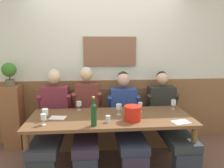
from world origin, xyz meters
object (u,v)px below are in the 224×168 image
(wine_bottle_green_tall, at_px, (94,114))
(wine_glass_mid_left, at_px, (119,107))
(wine_glass_near_bucket, at_px, (173,103))
(wine_glass_center_front, at_px, (140,105))
(wine_glass_mid_right, at_px, (79,104))
(person_center_right_seat, at_px, (126,116))
(water_tumbler_right, at_px, (108,119))
(wine_glass_left_end, at_px, (43,117))
(wall_bench, at_px, (107,128))
(person_center_left_seat, at_px, (52,117))
(ice_bucket, at_px, (133,113))
(wine_glass_center_rear, at_px, (45,112))
(dining_table, at_px, (111,122))
(person_left_seat, at_px, (87,116))
(person_right_seat, at_px, (168,116))
(potted_plant, at_px, (9,72))

(wine_bottle_green_tall, bearing_deg, wine_glass_mid_left, 47.44)
(wine_glass_near_bucket, relative_size, wine_glass_center_front, 1.02)
(wine_glass_mid_right, height_order, wine_glass_mid_left, wine_glass_mid_left)
(person_center_right_seat, distance_m, water_tumbler_right, 0.63)
(wine_bottle_green_tall, distance_m, wine_glass_left_end, 0.61)
(wall_bench, height_order, person_center_left_seat, person_center_left_seat)
(person_center_left_seat, relative_size, ice_bucket, 6.08)
(wine_glass_left_end, xyz_separation_m, wine_glass_center_rear, (-0.02, 0.17, 0.00))
(dining_table, distance_m, wine_glass_mid_left, 0.23)
(person_left_seat, bearing_deg, person_center_left_seat, 178.91)
(person_center_right_seat, relative_size, person_right_seat, 1.00)
(person_left_seat, xyz_separation_m, wine_glass_left_end, (-0.49, -0.54, 0.19))
(person_center_right_seat, xyz_separation_m, ice_bucket, (0.00, -0.49, 0.21))
(person_left_seat, height_order, wine_bottle_green_tall, person_left_seat)
(wine_glass_mid_right, bearing_deg, person_left_seat, -5.20)
(wine_glass_center_rear, height_order, water_tumbler_right, wine_glass_center_rear)
(wall_bench, bearing_deg, ice_bucket, -72.82)
(wall_bench, bearing_deg, wine_glass_near_bucket, -24.07)
(wine_glass_mid_right, relative_size, water_tumbler_right, 1.57)
(person_left_seat, distance_m, person_right_seat, 1.24)
(person_center_left_seat, bearing_deg, wine_glass_center_rear, -90.44)
(wine_glass_center_front, bearing_deg, wine_glass_left_end, -162.66)
(wine_glass_mid_right, height_order, water_tumbler_right, wine_glass_mid_right)
(wine_glass_mid_right, xyz_separation_m, potted_plant, (-1.09, 0.39, 0.44))
(wine_glass_near_bucket, bearing_deg, person_right_seat, 130.77)
(wine_glass_left_end, distance_m, wine_glass_near_bucket, 1.85)
(water_tumbler_right, bearing_deg, person_left_seat, 118.46)
(wine_bottle_green_tall, xyz_separation_m, wine_glass_mid_left, (0.34, 0.37, -0.04))
(person_center_left_seat, xyz_separation_m, person_left_seat, (0.51, -0.01, 0.01))
(person_left_seat, relative_size, wine_glass_mid_right, 10.15)
(wine_glass_left_end, height_order, water_tumbler_right, wine_glass_left_end)
(dining_table, distance_m, water_tumbler_right, 0.24)
(person_center_right_seat, xyz_separation_m, wine_glass_mid_right, (-0.70, 0.00, 0.21))
(person_center_left_seat, distance_m, person_left_seat, 0.51)
(wine_bottle_green_tall, bearing_deg, wall_bench, 77.07)
(wall_bench, xyz_separation_m, ice_bucket, (0.26, -0.85, 0.54))
(person_left_seat, height_order, ice_bucket, person_left_seat)
(water_tumbler_right, bearing_deg, wall_bench, 86.71)
(person_center_right_seat, height_order, wine_glass_near_bucket, person_center_right_seat)
(ice_bucket, relative_size, wine_glass_mid_right, 1.63)
(wine_glass_center_front, relative_size, wine_glass_mid_left, 0.93)
(wine_glass_near_bucket, xyz_separation_m, potted_plant, (-2.49, 0.46, 0.43))
(wine_bottle_green_tall, relative_size, wine_glass_mid_left, 2.40)
(water_tumbler_right, bearing_deg, wine_glass_center_front, 37.40)
(dining_table, xyz_separation_m, wine_glass_mid_right, (-0.44, 0.32, 0.17))
(potted_plant, bearing_deg, dining_table, -24.97)
(person_right_seat, bearing_deg, wine_glass_left_end, -162.70)
(wine_glass_center_front, bearing_deg, potted_plant, 164.51)
(person_center_right_seat, bearing_deg, potted_plant, 167.72)
(person_right_seat, distance_m, wine_glass_left_end, 1.83)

